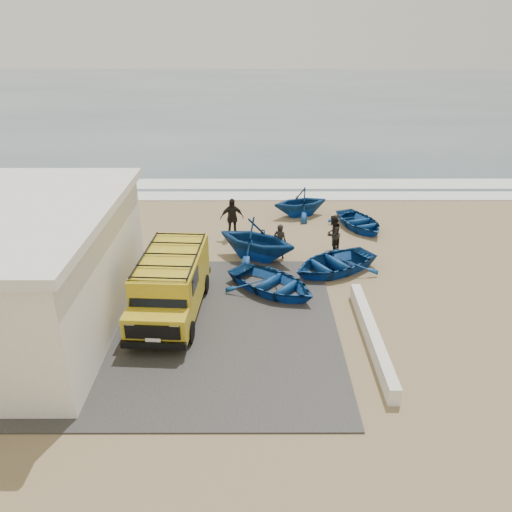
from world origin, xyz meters
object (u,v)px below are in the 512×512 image
object	(u,v)px
boat_near_left	(272,283)
fisherman_front	(280,241)
fisherman_middle	(333,234)
parapet	(372,335)
boat_far_left	(300,202)
boat_mid_right	(360,222)
van	(171,283)
boat_near_right	(333,263)
fisherman_back	(232,218)
boat_mid_left	(256,239)

from	to	relation	value
boat_near_left	fisherman_front	size ratio (longest dim) A/B	2.37
fisherman_front	fisherman_middle	size ratio (longest dim) A/B	0.92
parapet	boat_far_left	world-z (taller)	boat_far_left
boat_far_left	fisherman_middle	size ratio (longest dim) A/B	1.70
boat_near_left	boat_mid_right	xyz separation A→B (m)	(4.62, 6.55, -0.04)
van	boat_near_left	xyz separation A→B (m)	(3.64, 1.46, -0.81)
boat_near_right	fisherman_back	world-z (taller)	fisherman_back
boat_mid_left	parapet	bearing A→B (deg)	-121.00
boat_far_left	fisherman_front	distance (m)	5.47
boat_near_right	fisherman_middle	xyz separation A→B (m)	(0.24, 2.03, 0.47)
boat_mid_right	fisherman_front	xyz separation A→B (m)	(-4.19, -3.45, 0.45)
boat_near_left	boat_mid_left	bearing A→B (deg)	51.74
parapet	fisherman_back	bearing A→B (deg)	119.01
boat_near_left	fisherman_middle	size ratio (longest dim) A/B	2.17
boat_near_right	fisherman_middle	distance (m)	2.09
van	fisherman_front	world-z (taller)	van
van	boat_far_left	bearing A→B (deg)	64.76
fisherman_middle	fisherman_back	size ratio (longest dim) A/B	0.89
parapet	fisherman_back	distance (m)	10.18
parapet	fisherman_back	world-z (taller)	fisherman_back
boat_mid_left	boat_mid_right	xyz separation A→B (m)	(5.23, 3.57, -0.60)
boat_far_left	fisherman_back	distance (m)	4.59
boat_mid_left	van	bearing A→B (deg)	174.19
parapet	boat_near_right	xyz separation A→B (m)	(-0.54, 5.13, 0.13)
boat_near_left	boat_mid_left	size ratio (longest dim) A/B	1.05
boat_near_right	boat_mid_left	world-z (taller)	boat_mid_left
boat_mid_left	boat_near_left	bearing A→B (deg)	-139.96
fisherman_front	boat_mid_left	bearing A→B (deg)	30.84
fisherman_middle	boat_mid_left	bearing A→B (deg)	-40.45
van	fisherman_front	distance (m)	6.12
boat_near_left	boat_far_left	xyz separation A→B (m)	(1.76, 8.40, 0.39)
boat_near_left	boat_far_left	world-z (taller)	boat_far_left
parapet	boat_far_left	size ratio (longest dim) A/B	2.02
boat_mid_left	fisherman_front	xyz separation A→B (m)	(1.04, 0.12, -0.15)
boat_far_left	boat_mid_right	bearing A→B (deg)	38.58
boat_near_left	boat_near_right	size ratio (longest dim) A/B	0.98
boat_near_left	boat_far_left	distance (m)	8.60
boat_mid_left	boat_mid_right	bearing A→B (deg)	-27.20
fisherman_middle	fisherman_back	distance (m)	4.94
boat_near_right	boat_far_left	distance (m)	6.72
van	fisherman_back	xyz separation A→B (m)	(1.85, 6.96, -0.22)
boat_near_right	fisherman_front	distance (m)	2.59
boat_mid_left	boat_far_left	size ratio (longest dim) A/B	1.22
boat_mid_left	fisherman_front	distance (m)	1.05
boat_mid_left	fisherman_front	bearing A→B (deg)	-54.91
boat_near_left	fisherman_back	distance (m)	5.82
fisherman_middle	parapet	bearing A→B (deg)	39.00
boat_mid_left	fisherman_middle	xyz separation A→B (m)	(3.45, 0.79, -0.08)
boat_near_right	fisherman_back	bearing A→B (deg)	-161.89
van	boat_mid_left	bearing A→B (deg)	59.17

